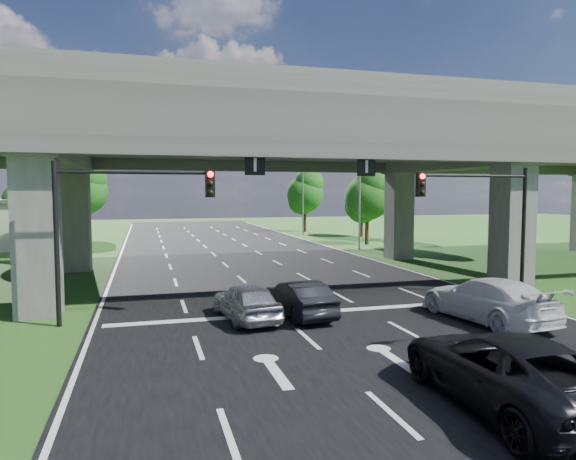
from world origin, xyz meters
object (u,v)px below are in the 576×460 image
car_silver (246,301)px  signal_right (485,207)px  car_dark (299,299)px  streetlight_far (355,180)px  car_white (487,299)px  streetlight_beyond (300,184)px  signal_left (119,211)px  car_trailing (507,369)px

car_silver → signal_right: bearing=177.4°
signal_right → car_silver: 11.66m
car_dark → signal_right: bearing=179.8°
streetlight_far → car_silver: 25.41m
car_silver → car_white: car_white is taller
streetlight_far → car_white: streetlight_far is taller
streetlight_far → streetlight_beyond: 16.00m
signal_left → streetlight_far: size_ratio=0.60×
signal_left → car_trailing: size_ratio=1.00×
car_white → signal_right: bearing=-131.4°
streetlight_far → streetlight_beyond: (0.00, 16.00, 0.00)m
signal_left → streetlight_beyond: streetlight_beyond is taller
streetlight_beyond → car_silver: size_ratio=2.36×
streetlight_beyond → car_silver: (-13.38, -37.00, -5.10)m
car_trailing → car_silver: bearing=-63.0°
signal_right → car_silver: bearing=-175.1°
signal_right → car_silver: (-11.10, -0.94, -3.44)m
streetlight_far → car_trailing: streetlight_far is taller
streetlight_far → car_trailing: 32.02m
streetlight_far → car_silver: bearing=-122.5°
car_trailing → car_white: bearing=-121.2°
car_silver → streetlight_far: bearing=-130.0°
car_silver → car_dark: bearing=172.5°
signal_left → car_dark: 7.54m
streetlight_far → streetlight_beyond: same height
signal_left → car_white: bearing=-15.0°
signal_right → car_dark: 9.70m
signal_right → car_silver: size_ratio=1.42×
car_silver → car_trailing: bearing=106.9°
car_silver → car_white: bearing=155.8°
signal_left → car_trailing: signal_left is taller
streetlight_far → car_dark: bearing=-118.3°
streetlight_beyond → car_dark: size_ratio=2.35×
car_dark → car_trailing: car_trailing is taller
streetlight_far → car_trailing: size_ratio=1.67×
car_silver → signal_left: bearing=-19.2°
signal_left → car_silver: (4.55, -0.94, -3.44)m
car_silver → car_trailing: car_trailing is taller
streetlight_far → signal_left: bearing=-131.8°
streetlight_far → car_trailing: (-9.16, -30.28, -4.99)m
signal_right → streetlight_beyond: streetlight_beyond is taller
signal_left → car_white: (13.22, -3.55, -3.33)m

